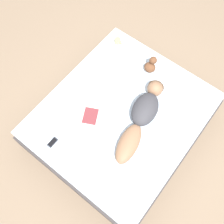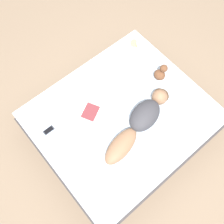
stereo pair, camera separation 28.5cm
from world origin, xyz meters
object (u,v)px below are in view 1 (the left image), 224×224
object	(u,v)px
coffee_mug	(118,41)
cell_phone	(53,142)
person	(142,115)
open_magazine	(80,114)

from	to	relation	value
coffee_mug	cell_phone	bearing A→B (deg)	-79.92
person	coffee_mug	size ratio (longest dim) A/B	10.00
cell_phone	person	bearing A→B (deg)	54.53
open_magazine	cell_phone	distance (m)	0.50
open_magazine	coffee_mug	bearing A→B (deg)	77.62
person	coffee_mug	bearing A→B (deg)	129.85
open_magazine	cell_phone	size ratio (longest dim) A/B	4.51
coffee_mug	person	bearing A→B (deg)	-38.28
person	cell_phone	size ratio (longest dim) A/B	8.63
cell_phone	coffee_mug	bearing A→B (deg)	100.13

